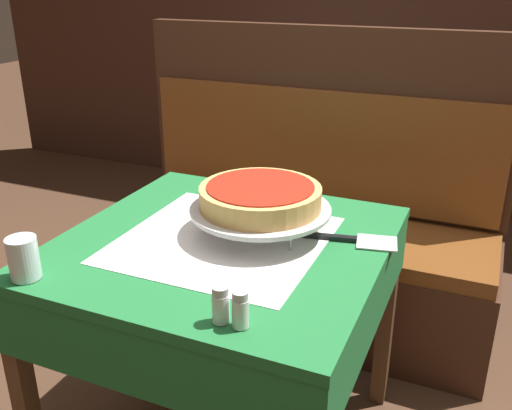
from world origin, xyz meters
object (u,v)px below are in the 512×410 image
pizza_server (346,239)px  water_glass_near (24,258)px  deep_dish_pizza (260,196)px  dining_table_front (224,276)px  booth_bench (304,242)px  pepper_shaker (240,309)px  salt_shaker (221,305)px  pizza_pan_stand (260,210)px  condiment_caddy (330,94)px  dining_table_rear (312,123)px

pizza_server → water_glass_near: bearing=-142.3°
deep_dish_pizza → water_glass_near: (-0.42, -0.46, -0.06)m
pizza_server → dining_table_front: bearing=-158.0°
booth_bench → water_glass_near: 1.32m
pepper_shaker → salt_shaker: bearing=180.0°
water_glass_near → salt_shaker: (0.51, 0.02, -0.01)m
booth_bench → pepper_shaker: (0.26, -1.18, 0.43)m
booth_bench → salt_shaker: size_ratio=18.72×
pizza_pan_stand → condiment_caddy: 1.76m
dining_table_front → salt_shaker: 0.43m
deep_dish_pizza → water_glass_near: size_ratio=3.23×
deep_dish_pizza → pepper_shaker: 0.47m
deep_dish_pizza → pizza_server: bearing=11.2°
pizza_server → salt_shaker: salt_shaker is taller
water_glass_near → condiment_caddy: 2.20m
condiment_caddy → dining_table_front: bearing=-82.6°
pizza_pan_stand → deep_dish_pizza: size_ratio=1.17×
dining_table_front → pizza_server: 0.36m
dining_table_rear → salt_shaker: size_ratio=8.81×
booth_bench → pizza_server: booth_bench is taller
pizza_pan_stand → deep_dish_pizza: (0.00, 0.00, 0.04)m
pizza_pan_stand → salt_shaker: salt_shaker is taller
booth_bench → condiment_caddy: (-0.20, 0.99, 0.44)m
booth_bench → deep_dish_pizza: size_ratio=4.63×
deep_dish_pizza → dining_table_front: bearing=-134.1°
deep_dish_pizza → pizza_server: deep_dish_pizza is taller
booth_bench → water_glass_near: booth_bench is taller
booth_bench → deep_dish_pizza: (0.11, -0.74, 0.50)m
salt_shaker → pepper_shaker: bearing=0.0°
deep_dish_pizza → salt_shaker: deep_dish_pizza is taller
dining_table_rear → salt_shaker: 2.21m
dining_table_rear → booth_bench: size_ratio=0.47×
dining_table_front → pizza_pan_stand: pizza_pan_stand is taller
salt_shaker → condiment_caddy: bearing=100.6°
water_glass_near → condiment_caddy: size_ratio=0.58×
dining_table_rear → salt_shaker: salt_shaker is taller
salt_shaker → pepper_shaker: same height
deep_dish_pizza → condiment_caddy: size_ratio=1.88×
pizza_server → pepper_shaker: bearing=-101.1°
deep_dish_pizza → condiment_caddy: condiment_caddy is taller
booth_bench → water_glass_near: bearing=-104.2°
booth_bench → water_glass_near: size_ratio=14.96×
dining_table_rear → condiment_caddy: size_ratio=4.09×
pizza_server → salt_shaker: 0.51m
booth_bench → pizza_server: (0.35, -0.70, 0.39)m
pizza_pan_stand → salt_shaker: size_ratio=4.71×
booth_bench → pizza_server: 0.87m
dining_table_rear → pizza_pan_stand: pizza_pan_stand is taller
condiment_caddy → pizza_pan_stand: bearing=-79.8°
booth_bench → pepper_shaker: bearing=-77.8°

